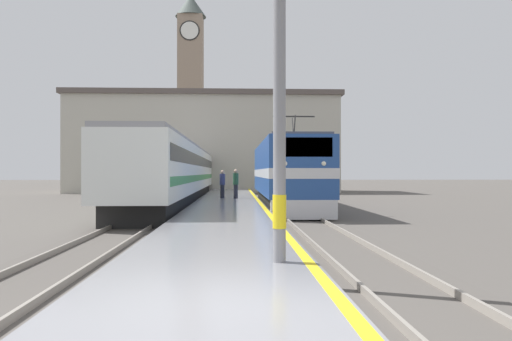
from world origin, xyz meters
name	(u,v)px	position (x,y,z in m)	size (l,w,h in m)	color
ground_plane	(230,200)	(0.00, 30.00, 0.00)	(200.00, 200.00, 0.00)	#514C47
platform	(229,201)	(0.00, 25.00, 0.22)	(3.69, 140.00, 0.44)	gray
rail_track_near	(280,204)	(3.22, 25.00, 0.03)	(2.83, 140.00, 0.16)	#514C47
rail_track_far	(176,204)	(-3.33, 25.00, 0.03)	(2.83, 140.00, 0.16)	#514C47
locomotive_train	(286,174)	(3.22, 21.38, 1.94)	(2.92, 14.99, 4.77)	black
passenger_train	(190,172)	(-3.33, 34.93, 2.04)	(2.92, 48.59, 3.77)	black
catenary_mast	(285,44)	(1.27, 2.55, 4.32)	(2.35, 0.25, 7.72)	gray
person_on_platform	(236,183)	(0.42, 24.33, 1.38)	(0.34, 0.34, 1.79)	#23232D
second_waiting_passenger	(222,183)	(-0.41, 24.75, 1.35)	(0.34, 0.34, 1.73)	#23232D
clock_tower	(191,86)	(-5.19, 56.54, 12.85)	(3.85, 3.85, 24.36)	gray
station_building	(205,144)	(-2.75, 45.72, 5.04)	(27.32, 9.17, 10.03)	#B7B2A3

